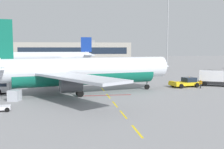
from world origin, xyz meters
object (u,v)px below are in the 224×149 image
object	(u,v)px
airliner_foreground	(84,71)
airliner_mid_left	(53,57)
ground_crew_worker	(201,83)
apron_light_mast_far	(168,23)
fuel_service_truck	(215,78)
uld_cargo_container	(15,96)
pushback_tug	(186,82)

from	to	relation	value
airliner_foreground	airliner_mid_left	bearing A→B (deg)	97.55
airliner_foreground	ground_crew_worker	size ratio (longest dim) A/B	20.13
ground_crew_worker	apron_light_mast_far	xyz separation A→B (m)	(7.85, 39.04, 15.39)
fuel_service_truck	uld_cargo_container	world-z (taller)	fuel_service_truck
airliner_foreground	uld_cargo_container	world-z (taller)	airliner_foreground
airliner_mid_left	apron_light_mast_far	world-z (taller)	apron_light_mast_far
airliner_mid_left	ground_crew_worker	world-z (taller)	airliner_mid_left
pushback_tug	ground_crew_worker	xyz separation A→B (m)	(2.02, -2.36, 0.08)
ground_crew_worker	fuel_service_truck	bearing A→B (deg)	30.09
pushback_tug	ground_crew_worker	world-z (taller)	pushback_tug
airliner_foreground	apron_light_mast_far	bearing A→B (deg)	53.46
airliner_mid_left	ground_crew_worker	size ratio (longest dim) A/B	20.59
pushback_tug	fuel_service_truck	xyz separation A→B (m)	(6.59, 0.29, 0.74)
apron_light_mast_far	ground_crew_worker	bearing A→B (deg)	-101.37
airliner_mid_left	airliner_foreground	bearing A→B (deg)	-82.45
airliner_mid_left	fuel_service_truck	size ratio (longest dim) A/B	4.85
pushback_tug	apron_light_mast_far	distance (m)	41.01
fuel_service_truck	apron_light_mast_far	bearing A→B (deg)	84.86
airliner_foreground	ground_crew_worker	world-z (taller)	airliner_foreground
airliner_foreground	ground_crew_worker	distance (m)	23.22
uld_cargo_container	airliner_foreground	bearing A→B (deg)	24.72
pushback_tug	apron_light_mast_far	size ratio (longest dim) A/B	0.24
airliner_foreground	uld_cargo_container	distance (m)	12.01
ground_crew_worker	uld_cargo_container	world-z (taller)	ground_crew_worker
airliner_foreground	apron_light_mast_far	world-z (taller)	apron_light_mast_far
airliner_mid_left	fuel_service_truck	xyz separation A→B (m)	(36.34, -61.88, -2.38)
airliner_mid_left	apron_light_mast_far	xyz separation A→B (m)	(39.62, -25.49, 12.34)
airliner_mid_left	fuel_service_truck	bearing A→B (deg)	-59.57
airliner_foreground	airliner_mid_left	xyz separation A→B (m)	(-8.88, 66.98, 0.07)
fuel_service_truck	airliner_foreground	bearing A→B (deg)	-169.48
fuel_service_truck	apron_light_mast_far	world-z (taller)	apron_light_mast_far
fuel_service_truck	ground_crew_worker	world-z (taller)	fuel_service_truck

